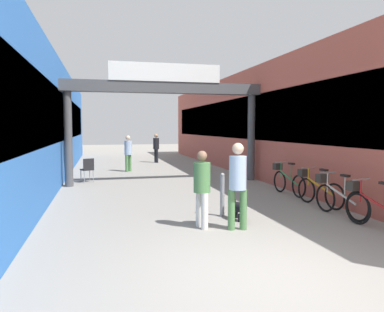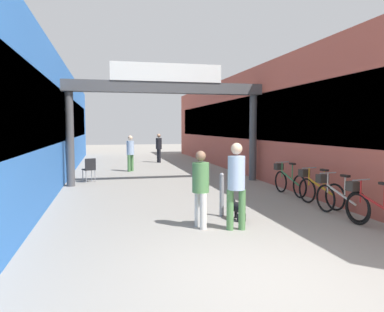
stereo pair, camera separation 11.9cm
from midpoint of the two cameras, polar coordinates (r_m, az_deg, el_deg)
name	(u,v)px [view 2 (the right image)]	position (r m, az deg, el deg)	size (l,w,h in m)	color
ground_plane	(268,276)	(5.50, 12.19, -17.42)	(80.00, 80.00, 0.00)	gray
storefront_left	(28,123)	(15.88, -23.55, 4.66)	(3.00, 26.00, 4.41)	blue
storefront_right	(271,123)	(17.23, 12.12, 4.88)	(3.00, 26.00, 4.41)	#B25142
arcade_sign_gateway	(166,99)	(13.61, -3.67, 8.71)	(7.40, 0.47, 4.29)	#4C4C4F
pedestrian_with_dog	(236,180)	(7.43, 7.23, -3.69)	(0.40, 0.38, 1.73)	#4C7F47
pedestrian_companion	(201,184)	(7.54, 1.78, -4.35)	(0.40, 0.40, 1.57)	silver
pedestrian_carrying_crate	(130,151)	(17.43, -9.18, 0.77)	(0.48, 0.48, 1.66)	#4C7F47
pedestrian_elderly_walking	(159,146)	(21.65, -4.93, 1.52)	(0.41, 0.41, 1.66)	black
dog_on_leash	(236,207)	(8.38, 7.15, -7.71)	(0.36, 0.65, 0.46)	black
bicycle_red_nearest	(374,208)	(8.34, 26.33, -7.11)	(0.47, 1.68, 0.98)	black
bicycle_silver_second	(337,197)	(9.27, 21.62, -5.84)	(0.46, 1.68, 0.98)	black
bicycle_orange_third	(317,189)	(10.27, 18.90, -4.78)	(0.47, 1.67, 0.98)	black
bicycle_green_farthest	(288,180)	(11.71, 14.68, -3.58)	(0.46, 1.69, 0.98)	black
bollard_post_metal	(222,194)	(8.61, 4.95, -5.82)	(0.10, 0.10, 1.00)	gray
cafe_chair_black_nearer	(90,168)	(14.32, -15.12, -1.74)	(0.53, 0.53, 0.89)	gray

